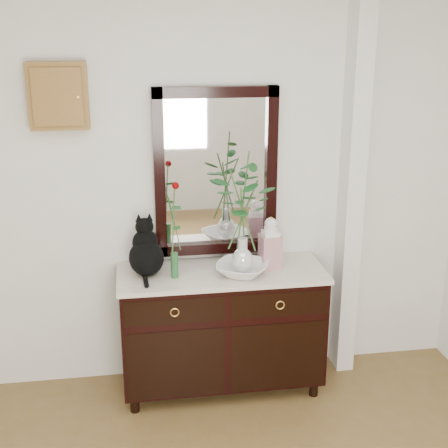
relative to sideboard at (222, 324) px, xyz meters
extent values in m
cube|color=white|center=(-0.10, 0.25, 0.88)|extent=(3.60, 0.04, 2.70)
cube|color=white|center=(0.90, 0.17, 0.88)|extent=(0.12, 0.20, 2.70)
cube|color=black|center=(0.00, 0.00, -0.01)|extent=(1.30, 0.50, 0.82)
cube|color=silver|center=(0.00, 0.00, 0.36)|extent=(1.33, 0.52, 0.03)
cube|color=black|center=(0.00, 0.24, 0.97)|extent=(0.80, 0.06, 1.10)
cube|color=white|center=(0.00, 0.25, 0.97)|extent=(0.66, 0.01, 0.96)
cube|color=brown|center=(-0.95, 0.21, 1.48)|extent=(0.35, 0.10, 0.40)
imported|color=white|center=(0.12, -0.08, 0.42)|extent=(0.42, 0.42, 0.08)
camera|label=1|loc=(-0.56, -3.66, 1.90)|focal=50.00mm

